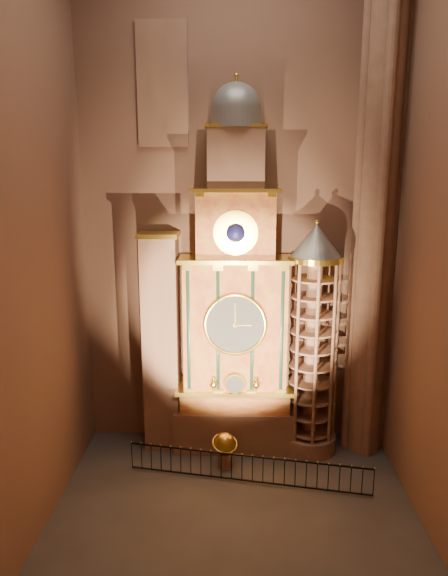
{
  "coord_description": "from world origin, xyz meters",
  "views": [
    {
      "loc": [
        -0.01,
        -17.51,
        12.66
      ],
      "look_at": [
        -0.47,
        3.0,
        8.15
      ],
      "focal_mm": 32.0,
      "sensor_mm": 36.0,
      "label": 1
    }
  ],
  "objects_px": {
    "astronomical_clock": "(235,311)",
    "stair_turret": "(312,343)",
    "celestial_globe": "(225,447)",
    "iron_railing": "(247,469)",
    "portrait_tower": "(161,342)"
  },
  "relations": [
    {
      "from": "celestial_globe",
      "to": "iron_railing",
      "type": "height_order",
      "value": "celestial_globe"
    },
    {
      "from": "stair_turret",
      "to": "astronomical_clock",
      "type": "bearing_deg",
      "value": 175.7
    },
    {
      "from": "astronomical_clock",
      "to": "iron_railing",
      "type": "height_order",
      "value": "astronomical_clock"
    },
    {
      "from": "celestial_globe",
      "to": "portrait_tower",
      "type": "bearing_deg",
      "value": 146.37
    },
    {
      "from": "stair_turret",
      "to": "portrait_tower",
      "type": "bearing_deg",
      "value": 177.67
    },
    {
      "from": "astronomical_clock",
      "to": "celestial_globe",
      "type": "height_order",
      "value": "astronomical_clock"
    },
    {
      "from": "stair_turret",
      "to": "celestial_globe",
      "type": "relative_size",
      "value": 6.62
    },
    {
      "from": "portrait_tower",
      "to": "astronomical_clock",
      "type": "bearing_deg",
      "value": -0.29
    },
    {
      "from": "portrait_tower",
      "to": "celestial_globe",
      "type": "bearing_deg",
      "value": -33.63
    },
    {
      "from": "celestial_globe",
      "to": "iron_railing",
      "type": "xyz_separation_m",
      "value": [
        0.96,
        -1.17,
        -0.32
      ]
    },
    {
      "from": "portrait_tower",
      "to": "celestial_globe",
      "type": "xyz_separation_m",
      "value": [
        2.97,
        -1.98,
        -4.17
      ]
    },
    {
      "from": "stair_turret",
      "to": "celestial_globe",
      "type": "xyz_separation_m",
      "value": [
        -3.93,
        -1.7,
        -4.29
      ]
    },
    {
      "from": "portrait_tower",
      "to": "iron_railing",
      "type": "bearing_deg",
      "value": -38.67
    },
    {
      "from": "portrait_tower",
      "to": "iron_railing",
      "type": "xyz_separation_m",
      "value": [
        3.93,
        -3.15,
        -4.49
      ]
    },
    {
      "from": "astronomical_clock",
      "to": "stair_turret",
      "type": "relative_size",
      "value": 1.55
    }
  ]
}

